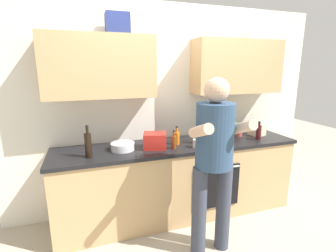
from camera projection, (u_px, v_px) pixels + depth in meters
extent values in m
plane|color=#B2A893|center=(179.00, 213.00, 3.08)|extent=(12.00, 12.00, 0.00)
cube|color=silver|center=(169.00, 109.00, 3.13)|extent=(4.00, 0.06, 2.50)
cube|color=tan|center=(100.00, 67.00, 2.57)|extent=(1.14, 0.32, 0.65)
cube|color=tan|center=(237.00, 67.00, 3.09)|extent=(1.14, 0.32, 0.65)
cylinder|color=silver|center=(249.00, 36.00, 3.04)|extent=(0.25, 0.25, 0.10)
cube|color=navy|center=(117.00, 24.00, 2.54)|extent=(0.24, 0.20, 0.21)
cube|color=tan|center=(179.00, 181.00, 2.98)|extent=(2.80, 0.60, 0.86)
cube|color=black|center=(179.00, 146.00, 2.88)|extent=(2.84, 0.64, 0.04)
cube|color=black|center=(217.00, 187.00, 2.80)|extent=(0.56, 0.02, 0.50)
cylinder|color=silver|center=(219.00, 169.00, 2.72)|extent=(0.52, 0.02, 0.02)
cylinder|color=#383D4C|center=(199.00, 212.00, 2.33)|extent=(0.14, 0.14, 0.89)
cylinder|color=#383D4C|center=(223.00, 207.00, 2.41)|extent=(0.14, 0.14, 0.89)
cylinder|color=navy|center=(215.00, 135.00, 2.20)|extent=(0.34, 0.34, 0.58)
sphere|color=#D8AD8C|center=(217.00, 90.00, 2.11)|extent=(0.22, 0.22, 0.22)
cylinder|color=#D8AD8C|center=(201.00, 131.00, 2.01)|extent=(0.09, 0.31, 0.19)
cylinder|color=#D8AD8C|center=(243.00, 127.00, 2.13)|extent=(0.09, 0.31, 0.19)
cylinder|color=orange|center=(177.00, 138.00, 2.85)|extent=(0.06, 0.06, 0.14)
cylinder|color=orange|center=(177.00, 130.00, 2.83)|extent=(0.03, 0.03, 0.06)
cylinder|color=black|center=(177.00, 127.00, 2.82)|extent=(0.03, 0.03, 0.01)
cylinder|color=#471419|center=(259.00, 132.00, 3.04)|extent=(0.06, 0.06, 0.18)
cylinder|color=#471419|center=(259.00, 124.00, 3.01)|extent=(0.03, 0.03, 0.03)
cylinder|color=black|center=(260.00, 122.00, 3.01)|extent=(0.03, 0.03, 0.01)
cylinder|color=black|center=(88.00, 146.00, 2.42)|extent=(0.07, 0.07, 0.24)
cylinder|color=black|center=(87.00, 130.00, 2.38)|extent=(0.03, 0.03, 0.07)
cylinder|color=black|center=(87.00, 126.00, 2.37)|extent=(0.03, 0.03, 0.01)
cylinder|color=#8C4C14|center=(197.00, 137.00, 2.89)|extent=(0.06, 0.06, 0.14)
cylinder|color=#8C4C14|center=(197.00, 130.00, 2.87)|extent=(0.03, 0.03, 0.03)
cylinder|color=black|center=(197.00, 128.00, 2.86)|extent=(0.04, 0.04, 0.02)
cylinder|color=brown|center=(174.00, 142.00, 2.69)|extent=(0.05, 0.05, 0.14)
cylinder|color=brown|center=(174.00, 134.00, 2.67)|extent=(0.03, 0.03, 0.05)
cylinder|color=black|center=(174.00, 131.00, 2.66)|extent=(0.03, 0.03, 0.01)
cylinder|color=slate|center=(208.00, 135.00, 3.04)|extent=(0.09, 0.09, 0.11)
cylinder|color=white|center=(197.00, 144.00, 2.73)|extent=(0.08, 0.08, 0.09)
cylinder|color=#BF4C47|center=(239.00, 133.00, 3.19)|extent=(0.09, 0.09, 0.09)
cylinder|color=silver|center=(123.00, 146.00, 2.66)|extent=(0.25, 0.25, 0.08)
cylinder|color=#9E6647|center=(229.00, 139.00, 2.92)|extent=(0.10, 0.10, 0.09)
sphere|color=#2D6B28|center=(230.00, 128.00, 2.89)|extent=(0.20, 0.20, 0.20)
cube|color=red|center=(155.00, 141.00, 2.71)|extent=(0.29, 0.27, 0.17)
cube|color=beige|center=(257.00, 129.00, 3.24)|extent=(0.21, 0.21, 0.16)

